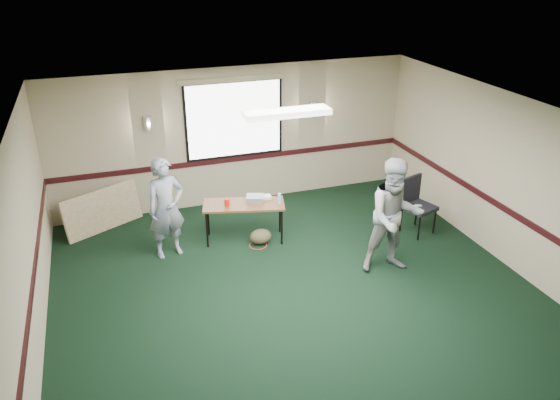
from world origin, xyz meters
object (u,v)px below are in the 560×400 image
object	(u,v)px
folding_table	(244,206)
person_right	(395,216)
projector	(255,198)
person_left	(166,208)
conference_chair	(415,200)

from	to	relation	value
folding_table	person_right	bearing A→B (deg)	-26.16
folding_table	projector	xyz separation A→B (m)	(0.22, 0.04, 0.10)
person_left	person_right	world-z (taller)	person_right
person_right	projector	bearing A→B (deg)	144.42
folding_table	person_left	world-z (taller)	person_left
conference_chair	person_right	distance (m)	1.49
person_left	person_right	xyz separation A→B (m)	(3.26, -1.60, 0.08)
folding_table	projector	size ratio (longest dim) A/B	5.02
projector	person_right	size ratio (longest dim) A/B	0.16
folding_table	projector	distance (m)	0.24
folding_table	conference_chair	distance (m)	3.05
conference_chair	person_right	bearing A→B (deg)	-153.27
conference_chair	person_right	xyz separation A→B (m)	(-1.03, -1.02, 0.34)
conference_chair	person_left	xyz separation A→B (m)	(-4.29, 0.58, 0.26)
projector	person_left	size ratio (longest dim) A/B	0.17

